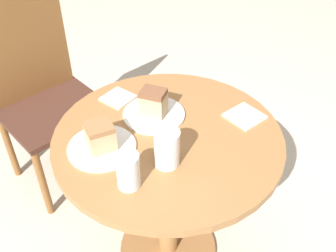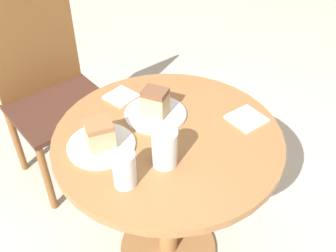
{
  "view_description": "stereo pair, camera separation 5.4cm",
  "coord_description": "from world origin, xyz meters",
  "px_view_note": "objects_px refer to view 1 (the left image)",
  "views": [
    {
      "loc": [
        -0.68,
        -0.81,
        1.61
      ],
      "look_at": [
        0.0,
        0.0,
        0.74
      ],
      "focal_mm": 42.0,
      "sensor_mm": 36.0,
      "label": 1
    },
    {
      "loc": [
        -0.63,
        -0.84,
        1.61
      ],
      "look_at": [
        0.0,
        0.0,
        0.74
      ],
      "focal_mm": 42.0,
      "sensor_mm": 36.0,
      "label": 2
    }
  ],
  "objects_px": {
    "cake_slice_near": "(100,136)",
    "plate_near": "(102,147)",
    "cake_slice_far": "(153,102)",
    "chair": "(44,92)",
    "plate_far": "(154,114)",
    "glass_lemonade": "(128,172)",
    "glass_water": "(167,150)"
  },
  "relations": [
    {
      "from": "glass_water",
      "to": "glass_lemonade",
      "type": "bearing_deg",
      "value": 179.33
    },
    {
      "from": "chair",
      "to": "glass_lemonade",
      "type": "xyz_separation_m",
      "value": [
        -0.13,
        -0.93,
        0.25
      ]
    },
    {
      "from": "cake_slice_near",
      "to": "glass_lemonade",
      "type": "relative_size",
      "value": 0.88
    },
    {
      "from": "cake_slice_near",
      "to": "plate_near",
      "type": "bearing_deg",
      "value": 0.0
    },
    {
      "from": "plate_far",
      "to": "cake_slice_far",
      "type": "bearing_deg",
      "value": -104.04
    },
    {
      "from": "cake_slice_near",
      "to": "glass_lemonade",
      "type": "xyz_separation_m",
      "value": [
        -0.02,
        -0.19,
        -0.0
      ]
    },
    {
      "from": "cake_slice_near",
      "to": "plate_far",
      "type": "bearing_deg",
      "value": 7.14
    },
    {
      "from": "cake_slice_near",
      "to": "cake_slice_far",
      "type": "height_order",
      "value": "cake_slice_far"
    },
    {
      "from": "chair",
      "to": "glass_water",
      "type": "distance_m",
      "value": 0.96
    },
    {
      "from": "cake_slice_far",
      "to": "glass_water",
      "type": "height_order",
      "value": "glass_water"
    },
    {
      "from": "plate_far",
      "to": "cake_slice_near",
      "type": "height_order",
      "value": "cake_slice_near"
    },
    {
      "from": "glass_lemonade",
      "to": "cake_slice_near",
      "type": "bearing_deg",
      "value": 83.01
    },
    {
      "from": "plate_far",
      "to": "chair",
      "type": "bearing_deg",
      "value": 101.78
    },
    {
      "from": "chair",
      "to": "plate_near",
      "type": "xyz_separation_m",
      "value": [
        -0.1,
        -0.74,
        0.2
      ]
    },
    {
      "from": "plate_near",
      "to": "glass_lemonade",
      "type": "relative_size",
      "value": 1.92
    },
    {
      "from": "chair",
      "to": "glass_lemonade",
      "type": "bearing_deg",
      "value": -100.61
    },
    {
      "from": "plate_near",
      "to": "cake_slice_far",
      "type": "height_order",
      "value": "cake_slice_far"
    },
    {
      "from": "plate_far",
      "to": "cake_slice_near",
      "type": "relative_size",
      "value": 2.18
    },
    {
      "from": "chair",
      "to": "plate_far",
      "type": "height_order",
      "value": "chair"
    },
    {
      "from": "plate_near",
      "to": "cake_slice_near",
      "type": "bearing_deg",
      "value": 180.0
    },
    {
      "from": "glass_lemonade",
      "to": "glass_water",
      "type": "relative_size",
      "value": 0.93
    },
    {
      "from": "chair",
      "to": "glass_water",
      "type": "height_order",
      "value": "chair"
    },
    {
      "from": "chair",
      "to": "plate_far",
      "type": "xyz_separation_m",
      "value": [
        0.15,
        -0.7,
        0.2
      ]
    },
    {
      "from": "cake_slice_far",
      "to": "plate_near",
      "type": "bearing_deg",
      "value": -172.86
    },
    {
      "from": "chair",
      "to": "cake_slice_far",
      "type": "xyz_separation_m",
      "value": [
        0.15,
        -0.7,
        0.26
      ]
    },
    {
      "from": "plate_far",
      "to": "glass_lemonade",
      "type": "height_order",
      "value": "glass_lemonade"
    },
    {
      "from": "glass_lemonade",
      "to": "glass_water",
      "type": "bearing_deg",
      "value": -0.67
    },
    {
      "from": "cake_slice_far",
      "to": "glass_water",
      "type": "relative_size",
      "value": 0.87
    },
    {
      "from": "chair",
      "to": "glass_lemonade",
      "type": "height_order",
      "value": "chair"
    },
    {
      "from": "chair",
      "to": "glass_water",
      "type": "bearing_deg",
      "value": -91.44
    },
    {
      "from": "cake_slice_near",
      "to": "glass_lemonade",
      "type": "bearing_deg",
      "value": -96.99
    },
    {
      "from": "chair",
      "to": "glass_water",
      "type": "relative_size",
      "value": 7.57
    }
  ]
}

